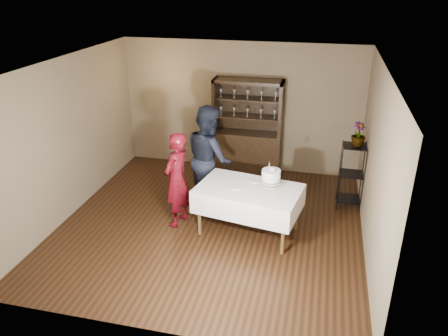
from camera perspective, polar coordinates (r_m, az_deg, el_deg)
The scene contains 14 objects.
floor at distance 7.51m, azimuth -1.70°, elevation -7.36°, with size 5.00×5.00×0.00m, color black.
ceiling at distance 6.52m, azimuth -1.99°, elevation 13.31°, with size 5.00×5.00×0.00m, color white.
back_wall at distance 9.21m, azimuth 2.19°, elevation 7.92°, with size 5.00×0.02×2.70m, color brown.
wall_left at distance 7.89m, azimuth -19.71°, elevation 3.66°, with size 0.02×5.00×2.70m, color brown.
wall_right at distance 6.75m, azimuth 19.16°, elevation 0.30°, with size 0.02×5.00×2.70m, color brown.
china_hutch at distance 9.16m, azimuth 3.05°, elevation 3.29°, with size 1.40×0.48×2.00m.
plant_etagere at distance 8.10m, azimuth 16.31°, elevation -0.72°, with size 0.42×0.42×1.20m.
cake_table at distance 7.01m, azimuth 3.24°, elevation -4.00°, with size 1.76×1.26×0.81m.
woman at distance 7.21m, azimuth -6.20°, elevation -1.53°, with size 0.60×0.39×1.63m, color #330406.
man at distance 7.68m, azimuth -1.97°, elevation 1.36°, with size 0.92×0.72×1.90m, color black.
cake at distance 6.92m, azimuth 6.17°, elevation -1.09°, with size 0.38×0.38×0.46m.
plate_near at distance 6.92m, azimuth 1.47°, elevation -2.52°, with size 0.19×0.19×0.01m, color silver.
plate_far at distance 7.16m, azimuth 4.02°, elevation -1.63°, with size 0.19×0.19×0.01m, color silver.
potted_plant at distance 7.83m, azimuth 17.17°, elevation 4.25°, with size 0.24×0.24×0.42m, color #4B6B33.
Camera 1 is at (1.67, -6.18, 3.93)m, focal length 35.00 mm.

